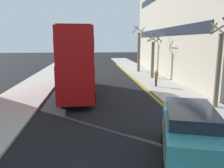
% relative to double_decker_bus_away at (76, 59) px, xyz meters
% --- Properties ---
extents(sidewalk_right, '(4.00, 80.00, 0.14)m').
position_rel_double_decker_bus_away_xyz_m(sidewalk_right, '(8.62, 0.00, -2.96)').
color(sidewalk_right, '#ADA89E').
rests_on(sidewalk_right, ground).
extents(sidewalk_left, '(4.00, 80.00, 0.14)m').
position_rel_double_decker_bus_away_xyz_m(sidewalk_left, '(-4.38, 0.00, -2.96)').
color(sidewalk_left, '#ADA89E').
rests_on(sidewalk_left, ground).
extents(kerb_line_outer, '(0.10, 56.00, 0.01)m').
position_rel_double_decker_bus_away_xyz_m(kerb_line_outer, '(6.52, -2.00, -3.03)').
color(kerb_line_outer, yellow).
rests_on(kerb_line_outer, ground).
extents(kerb_line_inner, '(0.10, 56.00, 0.01)m').
position_rel_double_decker_bus_away_xyz_m(kerb_line_inner, '(6.36, -2.00, -3.03)').
color(kerb_line_inner, yellow).
rests_on(kerb_line_inner, ground).
extents(double_decker_bus_away, '(3.16, 10.91, 5.64)m').
position_rel_double_decker_bus_away_xyz_m(double_decker_bus_away, '(0.00, 0.00, 0.00)').
color(double_decker_bus_away, '#B20F0F').
rests_on(double_decker_bus_away, ground).
extents(taxi_minivan, '(3.20, 5.15, 2.12)m').
position_rel_double_decker_bus_away_xyz_m(taxi_minivan, '(4.88, -11.88, -1.96)').
color(taxi_minivan, teal).
rests_on(taxi_minivan, ground).
extents(pedestrian_far, '(0.34, 0.22, 1.62)m').
position_rel_double_decker_bus_away_xyz_m(pedestrian_far, '(7.71, 2.05, -2.04)').
color(pedestrian_far, '#2D2D38').
rests_on(pedestrian_far, sidewalk_right).
extents(street_tree_near, '(1.67, 1.88, 6.58)m').
position_rel_double_decker_bus_away_xyz_m(street_tree_near, '(8.32, 13.27, 0.12)').
color(street_tree_near, '#6B6047').
rests_on(street_tree_near, sidewalk_right).
extents(street_tree_mid, '(1.70, 1.78, 5.88)m').
position_rel_double_decker_bus_away_xyz_m(street_tree_mid, '(9.73, -5.27, 0.05)').
color(street_tree_mid, '#6B6047').
rests_on(street_tree_mid, sidewalk_right).
extents(street_tree_far, '(2.12, 2.15, 5.49)m').
position_rel_double_decker_bus_away_xyz_m(street_tree_far, '(8.79, 7.34, -0.28)').
color(street_tree_far, '#6B6047').
rests_on(street_tree_far, sidewalk_right).
extents(townhouse_terrace_right, '(10.08, 28.00, 14.95)m').
position_rel_double_decker_bus_away_xyz_m(townhouse_terrace_right, '(15.62, 9.70, 4.45)').
color(townhouse_terrace_right, '#B2A893').
rests_on(townhouse_terrace_right, ground).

